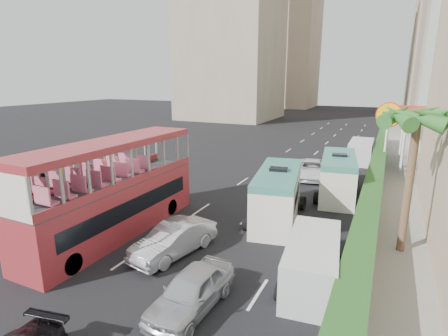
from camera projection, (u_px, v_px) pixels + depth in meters
The scene contains 16 objects.
ground_plane at pixel (216, 256), 16.43m from camera, with size 200.00×200.00×0.00m, color black.
double_decker_bus at pixel (114, 188), 18.29m from camera, with size 2.50×11.00×5.06m, color maroon.
car_silver_lane_a at pixel (174, 254), 16.64m from camera, with size 1.60×4.59×1.51m, color #B8BABF.
car_silver_lane_b at pixel (192, 309), 12.68m from camera, with size 1.71×4.25×1.45m, color #B8BABF.
van_asset at pixel (311, 177), 29.57m from camera, with size 2.41×5.23×1.45m, color silver.
minibus_near at pixel (278, 195), 20.40m from camera, with size 2.25×6.74×2.99m, color silver.
minibus_far at pixel (338, 176), 24.47m from camera, with size 2.20×6.60×2.93m, color silver.
panel_van_near at pixel (312, 263), 13.94m from camera, with size 1.94×4.86×1.94m, color silver.
panel_van_far at pixel (361, 151), 34.89m from camera, with size 2.12×5.31×2.12m, color silver.
sidewalk at pixel (410, 162), 34.56m from camera, with size 6.00×120.00×0.18m, color #99968C.
kerb_wall at pixel (375, 182), 25.94m from camera, with size 0.30×44.00×1.00m, color silver.
hedge at pixel (376, 171), 25.73m from camera, with size 1.10×44.00×0.70m, color #2D6626.
palm_tree at pixel (409, 186), 15.86m from camera, with size 0.36×0.36×6.40m, color brown.
shell_station at pixel (427, 139), 31.74m from camera, with size 6.50×8.00×5.50m, color silver.
tower_far_b at pixel (441, 34), 95.48m from camera, with size 14.00×14.00×40.00m, color tan.
tower_left_b at pixel (289, 25), 98.65m from camera, with size 16.00×16.00×46.00m, color tan.
Camera 1 is at (6.70, -13.30, 8.09)m, focal length 28.00 mm.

